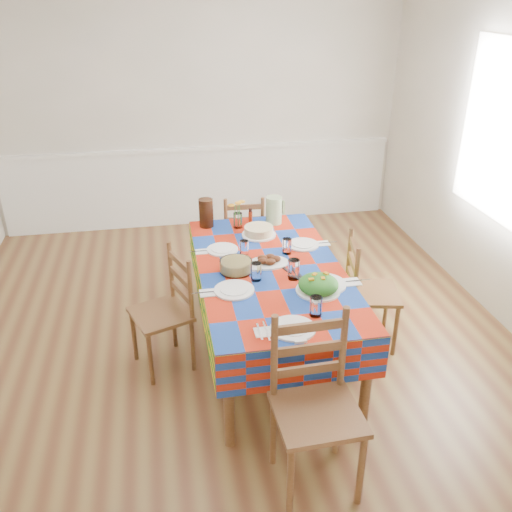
{
  "coord_description": "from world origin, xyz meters",
  "views": [
    {
      "loc": [
        -0.47,
        -3.51,
        2.55
      ],
      "look_at": [
        0.16,
        -0.1,
        0.81
      ],
      "focal_mm": 38.0,
      "sensor_mm": 36.0,
      "label": 1
    }
  ],
  "objects": [
    {
      "name": "setting_near_head",
      "position": [
        0.28,
        -0.91,
        0.77
      ],
      "size": [
        0.44,
        0.29,
        0.13
      ],
      "color": "white",
      "rests_on": "dining_table"
    },
    {
      "name": "chair_far",
      "position": [
        0.25,
        1.03,
        0.43
      ],
      "size": [
        0.41,
        0.39,
        0.87
      ],
      "rotation": [
        0.0,
        0.0,
        3.07
      ],
      "color": "brown",
      "rests_on": "room"
    },
    {
      "name": "cake",
      "position": [
        0.27,
        0.39,
        0.78
      ],
      "size": [
        0.27,
        0.27,
        0.08
      ],
      "color": "white",
      "rests_on": "dining_table"
    },
    {
      "name": "room",
      "position": [
        0.0,
        0.0,
        1.35
      ],
      "size": [
        4.58,
        5.08,
        2.78
      ],
      "color": "brown",
      "rests_on": "ground"
    },
    {
      "name": "dining_table",
      "position": [
        0.25,
        -0.17,
        0.66
      ],
      "size": [
        1.02,
        1.9,
        0.74
      ],
      "color": "brown",
      "rests_on": "room"
    },
    {
      "name": "hot_sauce",
      "position": [
        0.25,
        0.63,
        0.81
      ],
      "size": [
        0.03,
        0.03,
        0.14
      ],
      "primitive_type": "cylinder",
      "color": "#AA2A0D",
      "rests_on": "dining_table"
    },
    {
      "name": "chair_left",
      "position": [
        -0.51,
        -0.16,
        0.44
      ],
      "size": [
        0.49,
        0.5,
        0.9
      ],
      "rotation": [
        0.0,
        0.0,
        -1.22
      ],
      "color": "brown",
      "rests_on": "room"
    },
    {
      "name": "pasta_bowl",
      "position": [
        0.0,
        -0.18,
        0.78
      ],
      "size": [
        0.23,
        0.23,
        0.08
      ],
      "color": "white",
      "rests_on": "dining_table"
    },
    {
      "name": "meat_platter",
      "position": [
        0.25,
        -0.11,
        0.76
      ],
      "size": [
        0.29,
        0.21,
        0.06
      ],
      "color": "white",
      "rests_on": "dining_table"
    },
    {
      "name": "setting_right_far",
      "position": [
        0.53,
        0.11,
        0.77
      ],
      "size": [
        0.47,
        0.27,
        0.12
      ],
      "rotation": [
        0.0,
        0.0,
        -1.57
      ],
      "color": "white",
      "rests_on": "dining_table"
    },
    {
      "name": "setting_left_far",
      "position": [
        -0.0,
        0.14,
        0.77
      ],
      "size": [
        0.44,
        0.26,
        0.12
      ],
      "rotation": [
        0.0,
        0.0,
        1.57
      ],
      "color": "white",
      "rests_on": "dining_table"
    },
    {
      "name": "chair_near",
      "position": [
        0.25,
        -1.36,
        0.51
      ],
      "size": [
        0.47,
        0.45,
        1.03
      ],
      "rotation": [
        0.0,
        0.0,
        0.03
      ],
      "color": "brown",
      "rests_on": "room"
    },
    {
      "name": "salad_platter",
      "position": [
        0.49,
        -0.55,
        0.79
      ],
      "size": [
        0.29,
        0.29,
        0.12
      ],
      "color": "white",
      "rests_on": "dining_table"
    },
    {
      "name": "setting_left_near",
      "position": [
        0.0,
        -0.4,
        0.77
      ],
      "size": [
        0.49,
        0.29,
        0.13
      ],
      "rotation": [
        0.0,
        0.0,
        1.57
      ],
      "color": "white",
      "rests_on": "dining_table"
    },
    {
      "name": "green_pitcher",
      "position": [
        0.45,
        0.62,
        0.86
      ],
      "size": [
        0.13,
        0.13,
        0.23
      ],
      "primitive_type": "cylinder",
      "color": "#AACA8F",
      "rests_on": "dining_table"
    },
    {
      "name": "flower_vase",
      "position": [
        0.13,
        0.58,
        0.84
      ],
      "size": [
        0.15,
        0.12,
        0.24
      ],
      "color": "white",
      "rests_on": "dining_table"
    },
    {
      "name": "setting_right_near",
      "position": [
        0.5,
        -0.43,
        0.77
      ],
      "size": [
        0.55,
        0.32,
        0.14
      ],
      "rotation": [
        0.0,
        0.0,
        -1.57
      ],
      "color": "white",
      "rests_on": "dining_table"
    },
    {
      "name": "wainscot",
      "position": [
        0.0,
        2.48,
        0.49
      ],
      "size": [
        4.41,
        0.06,
        0.92
      ],
      "color": "white",
      "rests_on": "room"
    },
    {
      "name": "tea_pitcher",
      "position": [
        -0.12,
        0.66,
        0.86
      ],
      "size": [
        0.12,
        0.12,
        0.24
      ],
      "primitive_type": "cylinder",
      "color": "black",
      "rests_on": "dining_table"
    },
    {
      "name": "chair_right",
      "position": [
        1.01,
        -0.16,
        0.45
      ],
      "size": [
        0.45,
        0.47,
        0.91
      ],
      "rotation": [
        0.0,
        0.0,
        1.38
      ],
      "color": "brown",
      "rests_on": "room"
    },
    {
      "name": "window_right",
      "position": [
        2.23,
        0.3,
        1.5
      ],
      "size": [
        0.0,
        1.4,
        1.4
      ],
      "primitive_type": "plane",
      "rotation": [
        0.0,
        -1.57,
        0.0
      ],
      "color": "white",
      "rests_on": "room"
    },
    {
      "name": "serving_utensils",
      "position": [
        0.39,
        -0.25,
        0.74
      ],
      "size": [
        0.14,
        0.32,
        0.01
      ],
      "color": "black",
      "rests_on": "dining_table"
    },
    {
      "name": "name_card",
      "position": [
        0.23,
        -1.09,
        0.75
      ],
      "size": [
        0.07,
        0.02,
        0.02
      ],
      "primitive_type": "cube",
      "color": "white",
      "rests_on": "dining_table"
    }
  ]
}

